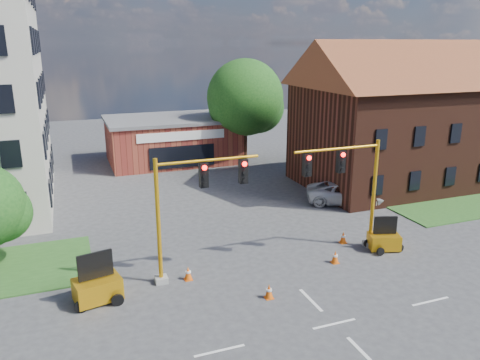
{
  "coord_description": "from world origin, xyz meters",
  "views": [
    {
      "loc": [
        -9.61,
        -14.43,
        11.16
      ],
      "look_at": [
        -0.41,
        10.0,
        3.52
      ],
      "focal_mm": 35.0,
      "sensor_mm": 36.0,
      "label": 1
    }
  ],
  "objects_px": {
    "trailer_west": "(97,287)",
    "trailer_east": "(384,240)",
    "signal_mast_east": "(349,184)",
    "pickup_white": "(346,193)",
    "signal_mast_west": "(192,202)"
  },
  "relations": [
    {
      "from": "trailer_west",
      "to": "trailer_east",
      "type": "relative_size",
      "value": 1.18
    },
    {
      "from": "signal_mast_east",
      "to": "pickup_white",
      "type": "relative_size",
      "value": 1.11
    },
    {
      "from": "signal_mast_west",
      "to": "signal_mast_east",
      "type": "bearing_deg",
      "value": 0.0
    },
    {
      "from": "signal_mast_west",
      "to": "trailer_west",
      "type": "bearing_deg",
      "value": -171.64
    },
    {
      "from": "signal_mast_east",
      "to": "trailer_west",
      "type": "distance_m",
      "value": 13.75
    },
    {
      "from": "signal_mast_west",
      "to": "trailer_east",
      "type": "distance_m",
      "value": 11.33
    },
    {
      "from": "trailer_west",
      "to": "signal_mast_west",
      "type": "bearing_deg",
      "value": -3.73
    },
    {
      "from": "signal_mast_east",
      "to": "trailer_east",
      "type": "relative_size",
      "value": 3.23
    },
    {
      "from": "pickup_white",
      "to": "signal_mast_east",
      "type": "bearing_deg",
      "value": 171.95
    },
    {
      "from": "trailer_east",
      "to": "signal_mast_east",
      "type": "bearing_deg",
      "value": -179.06
    },
    {
      "from": "trailer_west",
      "to": "trailer_east",
      "type": "bearing_deg",
      "value": -11.98
    },
    {
      "from": "trailer_east",
      "to": "pickup_white",
      "type": "distance_m",
      "value": 8.01
    },
    {
      "from": "trailer_west",
      "to": "trailer_east",
      "type": "height_order",
      "value": "trailer_west"
    },
    {
      "from": "trailer_west",
      "to": "trailer_east",
      "type": "distance_m",
      "value": 15.46
    },
    {
      "from": "signal_mast_west",
      "to": "trailer_east",
      "type": "height_order",
      "value": "signal_mast_west"
    }
  ]
}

